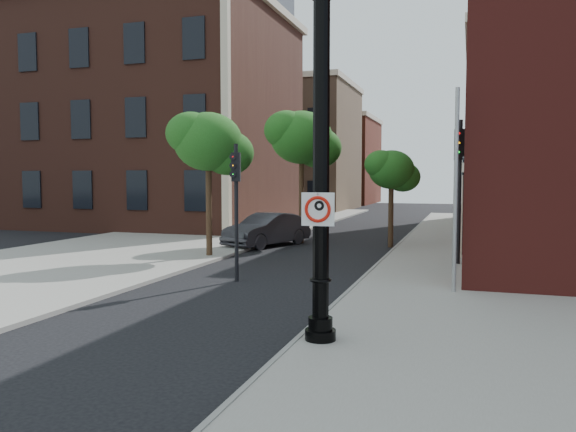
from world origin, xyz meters
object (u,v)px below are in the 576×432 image
(lamppost, at_px, (321,176))
(parked_car, at_px, (267,230))
(traffic_signal_right, at_px, (459,168))
(no_parking_sign, at_px, (318,209))
(traffic_signal_left, at_px, (236,189))

(lamppost, height_order, parked_car, lamppost)
(traffic_signal_right, bearing_deg, no_parking_sign, -125.39)
(lamppost, distance_m, traffic_signal_right, 10.95)
(traffic_signal_left, bearing_deg, parked_car, 88.83)
(lamppost, height_order, traffic_signal_left, lamppost)
(parked_car, height_order, traffic_signal_left, traffic_signal_left)
(lamppost, distance_m, traffic_signal_left, 7.03)
(lamppost, relative_size, traffic_signal_right, 1.34)
(no_parking_sign, bearing_deg, traffic_signal_left, 122.12)
(traffic_signal_left, bearing_deg, traffic_signal_right, 22.87)
(parked_car, bearing_deg, traffic_signal_left, -55.59)
(traffic_signal_left, bearing_deg, lamppost, -68.69)
(parked_car, bearing_deg, no_parking_sign, -45.99)
(no_parking_sign, xyz_separation_m, traffic_signal_right, (2.31, 10.88, 0.90))
(lamppost, distance_m, parked_car, 15.82)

